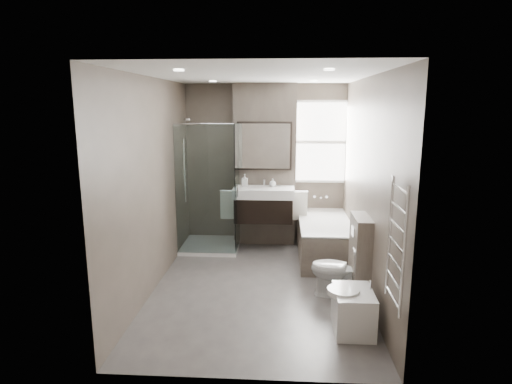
# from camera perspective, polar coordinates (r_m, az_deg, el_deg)

# --- Properties ---
(room) EXTENTS (2.70, 3.90, 2.70)m
(room) POSITION_cam_1_polar(r_m,az_deg,el_deg) (5.20, 0.38, 0.81)
(room) COLOR #55514E
(room) RESTS_ON ground
(vanity_pier) EXTENTS (1.00, 0.25, 2.60)m
(vanity_pier) POSITION_cam_1_polar(r_m,az_deg,el_deg) (6.95, 1.18, 3.57)
(vanity_pier) COLOR #594F46
(vanity_pier) RESTS_ON ground
(vanity) EXTENTS (0.95, 0.47, 0.66)m
(vanity) POSITION_cam_1_polar(r_m,az_deg,el_deg) (6.71, 1.04, -1.58)
(vanity) COLOR black
(vanity) RESTS_ON vanity_pier
(mirror_cabinet) EXTENTS (0.86, 0.08, 0.76)m
(mirror_cabinet) POSITION_cam_1_polar(r_m,az_deg,el_deg) (6.75, 1.13, 6.15)
(mirror_cabinet) COLOR black
(mirror_cabinet) RESTS_ON vanity_pier
(towel_left) EXTENTS (0.24, 0.06, 0.44)m
(towel_left) POSITION_cam_1_polar(r_m,az_deg,el_deg) (6.74, -3.73, -1.72)
(towel_left) COLOR silver
(towel_left) RESTS_ON vanity_pier
(towel_right) EXTENTS (0.24, 0.06, 0.44)m
(towel_right) POSITION_cam_1_polar(r_m,az_deg,el_deg) (6.70, 5.82, -1.85)
(towel_right) COLOR silver
(towel_right) RESTS_ON vanity_pier
(shower_enclosure) EXTENTS (0.90, 0.90, 2.00)m
(shower_enclosure) POSITION_cam_1_polar(r_m,az_deg,el_deg) (6.77, -5.37, -3.69)
(shower_enclosure) COLOR white
(shower_enclosure) RESTS_ON ground
(bathtub) EXTENTS (0.75, 1.60, 0.57)m
(bathtub) POSITION_cam_1_polar(r_m,az_deg,el_deg) (6.54, 9.07, -5.96)
(bathtub) COLOR #594F46
(bathtub) RESTS_ON ground
(window) EXTENTS (0.98, 0.06, 1.33)m
(window) POSITION_cam_1_polar(r_m,az_deg,el_deg) (7.03, 8.62, 6.61)
(window) COLOR white
(window) RESTS_ON room
(toilet) EXTENTS (0.74, 0.54, 0.68)m
(toilet) POSITION_cam_1_polar(r_m,az_deg,el_deg) (5.28, 10.97, -10.14)
(toilet) COLOR white
(toilet) RESTS_ON ground
(cistern_box) EXTENTS (0.19, 0.55, 1.00)m
(cistern_box) POSITION_cam_1_polar(r_m,az_deg,el_deg) (5.25, 13.67, -8.48)
(cistern_box) COLOR #594F46
(cistern_box) RESTS_ON ground
(bidet) EXTENTS (0.46, 0.54, 0.55)m
(bidet) POSITION_cam_1_polar(r_m,az_deg,el_deg) (4.62, 12.75, -15.04)
(bidet) COLOR white
(bidet) RESTS_ON ground
(towel_radiator) EXTENTS (0.03, 0.49, 1.10)m
(towel_radiator) POSITION_cam_1_polar(r_m,az_deg,el_deg) (3.82, 18.22, -6.64)
(towel_radiator) COLOR silver
(towel_radiator) RESTS_ON room
(soap_bottle_a) EXTENTS (0.09, 0.09, 0.20)m
(soap_bottle_a) POSITION_cam_1_polar(r_m,az_deg,el_deg) (6.72, -1.51, 1.56)
(soap_bottle_a) COLOR white
(soap_bottle_a) RESTS_ON vanity
(soap_bottle_b) EXTENTS (0.10, 0.10, 0.13)m
(soap_bottle_b) POSITION_cam_1_polar(r_m,az_deg,el_deg) (6.73, 2.24, 1.28)
(soap_bottle_b) COLOR white
(soap_bottle_b) RESTS_ON vanity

